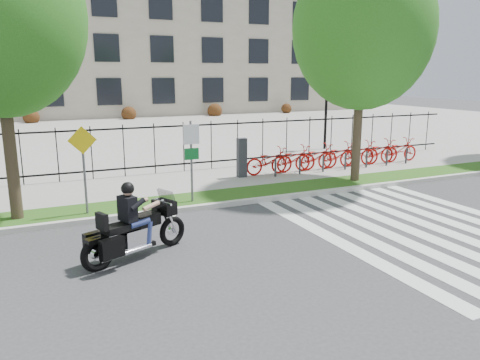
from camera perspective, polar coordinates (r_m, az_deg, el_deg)
name	(u,v)px	position (r m, az deg, el deg)	size (l,w,h in m)	color
ground	(259,256)	(10.70, 2.33, -9.30)	(120.00, 120.00, 0.00)	#343437
curb	(198,207)	(14.25, -5.11, -3.35)	(60.00, 0.20, 0.15)	beige
grass_verge	(189,201)	(15.03, -6.19, -2.52)	(60.00, 1.50, 0.15)	#204812
sidewalk	(168,184)	(17.35, -8.80, -0.53)	(60.00, 3.50, 0.15)	#99958F
plaza	(99,132)	(34.37, -16.86, 5.58)	(80.00, 34.00, 0.10)	#99958F
crosswalk_stripes	(420,228)	(13.45, 21.10, -5.47)	(5.70, 8.00, 0.01)	silver
iron_fence	(155,149)	(18.81, -10.37, 3.78)	(30.00, 0.06, 2.00)	black
office_building	(64,15)	(54.27, -20.64, 18.27)	(60.00, 21.90, 20.15)	gray
lamp_post_right	(327,90)	(25.40, 10.54, 10.71)	(1.06, 0.70, 4.25)	black
street_tree_2	(363,29)	(17.71, 14.76, 17.40)	(4.94, 4.94, 8.27)	#33261C
bike_share_station	(337,155)	(20.20, 11.78, 2.99)	(8.99, 0.89, 1.50)	#2D2D33
sign_pole_regulatory	(191,151)	(14.33, -5.94, 3.55)	(0.50, 0.09, 2.50)	#59595B
sign_pole_warning	(83,158)	(13.68, -18.55, 2.52)	(0.78, 0.09, 2.49)	#59595B
motorcycle_rider	(136,227)	(10.66, -12.60, -5.65)	(2.59, 1.44, 2.12)	black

